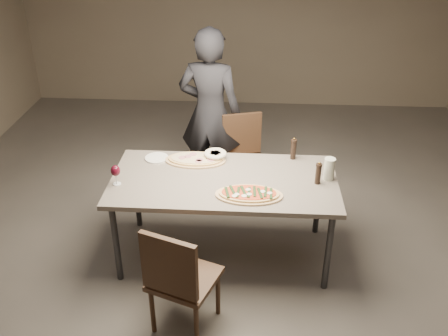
# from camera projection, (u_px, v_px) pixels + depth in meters

# --- Properties ---
(room) EXTENTS (7.00, 7.00, 7.00)m
(room) POSITION_uv_depth(u_px,v_px,m) (224.00, 103.00, 3.65)
(room) COLOR #58524C
(room) RESTS_ON ground
(dining_table) EXTENTS (1.80, 0.90, 0.75)m
(dining_table) POSITION_uv_depth(u_px,v_px,m) (224.00, 185.00, 3.99)
(dining_table) COLOR slate
(dining_table) RESTS_ON ground
(zucchini_pizza) EXTENTS (0.51, 0.28, 0.05)m
(zucchini_pizza) POSITION_uv_depth(u_px,v_px,m) (249.00, 194.00, 3.74)
(zucchini_pizza) COLOR tan
(zucchini_pizza) RESTS_ON dining_table
(ham_pizza) EXTENTS (0.51, 0.28, 0.04)m
(ham_pizza) POSITION_uv_depth(u_px,v_px,m) (195.00, 160.00, 4.22)
(ham_pizza) COLOR tan
(ham_pizza) RESTS_ON dining_table
(bread_basket) EXTENTS (0.19, 0.19, 0.07)m
(bread_basket) POSITION_uv_depth(u_px,v_px,m) (215.00, 155.00, 4.24)
(bread_basket) COLOR beige
(bread_basket) RESTS_ON dining_table
(oil_dish) EXTENTS (0.14, 0.14, 0.02)m
(oil_dish) POSITION_uv_depth(u_px,v_px,m) (239.00, 195.00, 3.75)
(oil_dish) COLOR white
(oil_dish) RESTS_ON dining_table
(pepper_mill_left) EXTENTS (0.05, 0.05, 0.20)m
(pepper_mill_left) POSITION_uv_depth(u_px,v_px,m) (293.00, 149.00, 4.22)
(pepper_mill_left) COLOR black
(pepper_mill_left) RESTS_ON dining_table
(pepper_mill_right) EXTENTS (0.05, 0.05, 0.19)m
(pepper_mill_right) POSITION_uv_depth(u_px,v_px,m) (318.00, 173.00, 3.86)
(pepper_mill_right) COLOR black
(pepper_mill_right) RESTS_ON dining_table
(carafe) EXTENTS (0.09, 0.09, 0.18)m
(carafe) POSITION_uv_depth(u_px,v_px,m) (329.00, 169.00, 3.92)
(carafe) COLOR silver
(carafe) RESTS_ON dining_table
(wine_glass) EXTENTS (0.07, 0.07, 0.17)m
(wine_glass) POSITION_uv_depth(u_px,v_px,m) (116.00, 171.00, 3.84)
(wine_glass) COLOR silver
(wine_glass) RESTS_ON dining_table
(side_plate) EXTENTS (0.20, 0.20, 0.01)m
(side_plate) POSITION_uv_depth(u_px,v_px,m) (157.00, 158.00, 4.26)
(side_plate) COLOR white
(side_plate) RESTS_ON dining_table
(chair_near) EXTENTS (0.54, 0.54, 0.89)m
(chair_near) POSITION_uv_depth(u_px,v_px,m) (178.00, 277.00, 3.34)
(chair_near) COLOR #3F291A
(chair_near) RESTS_ON ground
(chair_far) EXTENTS (0.51, 0.51, 0.87)m
(chair_far) POSITION_uv_depth(u_px,v_px,m) (244.00, 154.00, 4.91)
(chair_far) COLOR #3F291A
(chair_far) RESTS_ON ground
(diner) EXTENTS (0.68, 0.51, 1.70)m
(diner) POSITION_uv_depth(u_px,v_px,m) (210.00, 113.00, 4.87)
(diner) COLOR black
(diner) RESTS_ON ground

